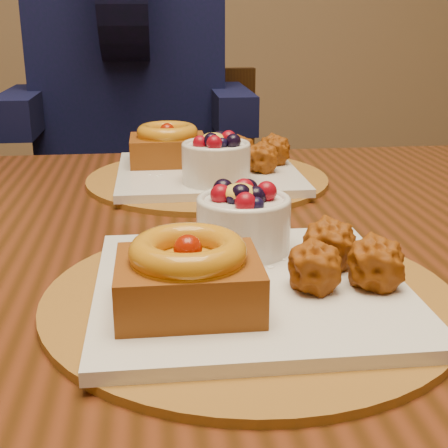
{
  "coord_description": "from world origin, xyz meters",
  "views": [
    {
      "loc": [
        -0.02,
        -0.68,
        1.01
      ],
      "look_at": [
        0.04,
        -0.11,
        0.81
      ],
      "focal_mm": 50.0,
      "sensor_mm": 36.0,
      "label": 1
    }
  ],
  "objects_px": {
    "dining_table": "(223,281)",
    "place_setting_near": "(245,271)",
    "place_setting_far": "(205,164)",
    "chair_far": "(177,235)",
    "diner": "(127,46)"
  },
  "relations": [
    {
      "from": "dining_table",
      "to": "place_setting_near",
      "type": "xyz_separation_m",
      "value": [
        -0.0,
        -0.21,
        0.11
      ]
    },
    {
      "from": "place_setting_near",
      "to": "diner",
      "type": "distance_m",
      "value": 1.02
    },
    {
      "from": "dining_table",
      "to": "diner",
      "type": "height_order",
      "value": "diner"
    },
    {
      "from": "place_setting_far",
      "to": "diner",
      "type": "xyz_separation_m",
      "value": [
        -0.13,
        0.57,
        0.15
      ]
    },
    {
      "from": "dining_table",
      "to": "diner",
      "type": "xyz_separation_m",
      "value": [
        -0.14,
        0.79,
        0.26
      ]
    },
    {
      "from": "dining_table",
      "to": "chair_far",
      "type": "bearing_deg",
      "value": 92.63
    },
    {
      "from": "diner",
      "to": "chair_far",
      "type": "bearing_deg",
      "value": -39.96
    },
    {
      "from": "dining_table",
      "to": "diner",
      "type": "bearing_deg",
      "value": 99.76
    },
    {
      "from": "chair_far",
      "to": "diner",
      "type": "xyz_separation_m",
      "value": [
        -0.1,
        0.07,
        0.45
      ]
    },
    {
      "from": "place_setting_far",
      "to": "chair_far",
      "type": "xyz_separation_m",
      "value": [
        -0.03,
        0.51,
        -0.3
      ]
    },
    {
      "from": "place_setting_near",
      "to": "place_setting_far",
      "type": "distance_m",
      "value": 0.43
    },
    {
      "from": "dining_table",
      "to": "place_setting_near",
      "type": "bearing_deg",
      "value": -90.91
    },
    {
      "from": "dining_table",
      "to": "place_setting_near",
      "type": "distance_m",
      "value": 0.24
    },
    {
      "from": "dining_table",
      "to": "diner",
      "type": "relative_size",
      "value": 1.82
    },
    {
      "from": "place_setting_far",
      "to": "diner",
      "type": "height_order",
      "value": "diner"
    }
  ]
}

